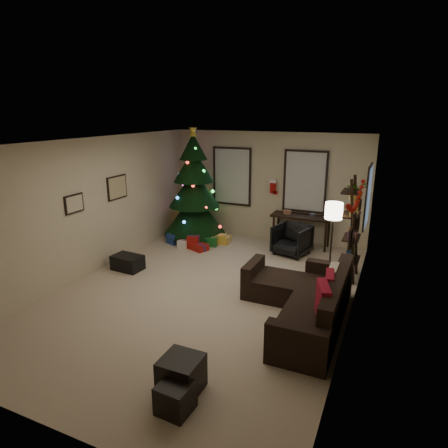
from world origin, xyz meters
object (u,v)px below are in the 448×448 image
at_px(christmas_tree, 194,193).
at_px(desk_chair, 292,240).
at_px(sofa, 306,302).
at_px(bookshelf, 353,231).
at_px(desk, 301,219).

distance_m(christmas_tree, desk_chair, 2.71).
relative_size(sofa, bookshelf, 1.27).
xyz_separation_m(christmas_tree, bookshelf, (3.95, -0.97, -0.23)).
bearing_deg(christmas_tree, sofa, -38.84).
relative_size(sofa, desk_chair, 3.67).
distance_m(desk_chair, bookshelf, 1.74).
distance_m(sofa, bookshelf, 2.03).
height_order(desk, desk_chair, desk).
height_order(christmas_tree, desk_chair, christmas_tree).
height_order(christmas_tree, desk, christmas_tree).
distance_m(sofa, desk_chair, 2.87).
xyz_separation_m(desk_chair, bookshelf, (1.38, -0.85, 0.63)).
bearing_deg(desk_chair, bookshelf, -17.75).
bearing_deg(sofa, desk_chair, 109.18).
height_order(christmas_tree, sofa, christmas_tree).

